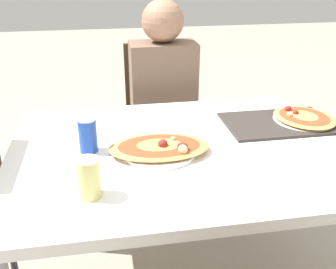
{
  "coord_description": "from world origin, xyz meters",
  "views": [
    {
      "loc": [
        -0.26,
        -1.29,
        1.4
      ],
      "look_at": [
        -0.04,
        -0.01,
        0.8
      ],
      "focal_mm": 42.0,
      "sensor_mm": 36.0,
      "label": 1
    }
  ],
  "objects_px": {
    "soda_can": "(88,136)",
    "pizza_second": "(304,118)",
    "pizza_main": "(160,148)",
    "drink_glass": "(89,178)",
    "person_seated": "(164,94)",
    "chair_far_seated": "(160,118)",
    "dining_table": "(177,163)"
  },
  "relations": [
    {
      "from": "soda_can",
      "to": "pizza_second",
      "type": "distance_m",
      "value": 0.91
    },
    {
      "from": "dining_table",
      "to": "pizza_main",
      "type": "distance_m",
      "value": 0.12
    },
    {
      "from": "person_seated",
      "to": "drink_glass",
      "type": "xyz_separation_m",
      "value": [
        -0.38,
        -0.97,
        0.09
      ]
    },
    {
      "from": "dining_table",
      "to": "pizza_main",
      "type": "xyz_separation_m",
      "value": [
        -0.07,
        -0.03,
        0.09
      ]
    },
    {
      "from": "drink_glass",
      "to": "pizza_second",
      "type": "distance_m",
      "value": 0.99
    },
    {
      "from": "dining_table",
      "to": "chair_far_seated",
      "type": "height_order",
      "value": "chair_far_seated"
    },
    {
      "from": "chair_far_seated",
      "to": "pizza_main",
      "type": "bearing_deg",
      "value": 81.13
    },
    {
      "from": "dining_table",
      "to": "drink_glass",
      "type": "bearing_deg",
      "value": -139.38
    },
    {
      "from": "soda_can",
      "to": "pizza_main",
      "type": "bearing_deg",
      "value": -13.15
    },
    {
      "from": "dining_table",
      "to": "pizza_second",
      "type": "relative_size",
      "value": 3.78
    },
    {
      "from": "soda_can",
      "to": "drink_glass",
      "type": "height_order",
      "value": "soda_can"
    },
    {
      "from": "pizza_main",
      "to": "pizza_second",
      "type": "relative_size",
      "value": 1.14
    },
    {
      "from": "chair_far_seated",
      "to": "pizza_main",
      "type": "relative_size",
      "value": 2.51
    },
    {
      "from": "chair_far_seated",
      "to": "pizza_second",
      "type": "height_order",
      "value": "chair_far_seated"
    },
    {
      "from": "soda_can",
      "to": "pizza_second",
      "type": "height_order",
      "value": "soda_can"
    },
    {
      "from": "chair_far_seated",
      "to": "drink_glass",
      "type": "distance_m",
      "value": 1.18
    },
    {
      "from": "person_seated",
      "to": "pizza_main",
      "type": "xyz_separation_m",
      "value": [
        -0.13,
        -0.73,
        0.05
      ]
    },
    {
      "from": "dining_table",
      "to": "chair_far_seated",
      "type": "xyz_separation_m",
      "value": [
        0.06,
        0.81,
        -0.15
      ]
    },
    {
      "from": "drink_glass",
      "to": "pizza_second",
      "type": "height_order",
      "value": "drink_glass"
    },
    {
      "from": "chair_far_seated",
      "to": "person_seated",
      "type": "bearing_deg",
      "value": 90.0
    },
    {
      "from": "person_seated",
      "to": "pizza_main",
      "type": "height_order",
      "value": "person_seated"
    },
    {
      "from": "person_seated",
      "to": "soda_can",
      "type": "xyz_separation_m",
      "value": [
        -0.39,
        -0.67,
        0.09
      ]
    },
    {
      "from": "dining_table",
      "to": "drink_glass",
      "type": "xyz_separation_m",
      "value": [
        -0.32,
        -0.27,
        0.13
      ]
    },
    {
      "from": "person_seated",
      "to": "drink_glass",
      "type": "height_order",
      "value": "person_seated"
    },
    {
      "from": "soda_can",
      "to": "drink_glass",
      "type": "relative_size",
      "value": 1.01
    },
    {
      "from": "pizza_main",
      "to": "soda_can",
      "type": "xyz_separation_m",
      "value": [
        -0.25,
        0.06,
        0.04
      ]
    },
    {
      "from": "dining_table",
      "to": "pizza_main",
      "type": "relative_size",
      "value": 3.32
    },
    {
      "from": "dining_table",
      "to": "pizza_second",
      "type": "xyz_separation_m",
      "value": [
        0.58,
        0.14,
        0.09
      ]
    },
    {
      "from": "drink_glass",
      "to": "pizza_second",
      "type": "xyz_separation_m",
      "value": [
        0.9,
        0.41,
        -0.04
      ]
    },
    {
      "from": "pizza_main",
      "to": "drink_glass",
      "type": "xyz_separation_m",
      "value": [
        -0.25,
        -0.24,
        0.04
      ]
    },
    {
      "from": "dining_table",
      "to": "chair_far_seated",
      "type": "relative_size",
      "value": 1.32
    },
    {
      "from": "chair_far_seated",
      "to": "pizza_main",
      "type": "distance_m",
      "value": 0.89
    }
  ]
}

